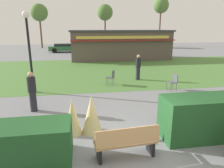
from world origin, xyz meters
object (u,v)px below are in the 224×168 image
object	(u,v)px
person_standing	(138,67)
park_bench	(126,142)
tree_left_bg	(161,6)
lamppost_mid	(29,43)
tree_center_bg	(39,13)
cafe_chair_east	(173,81)
tree_right_bg	(105,13)
parked_car_west_slot	(64,47)
parked_car_center_slot	(103,47)
food_kiosk	(121,45)
person_strolling	(32,91)
cafe_chair_west	(112,76)
parked_car_east_slot	(132,46)

from	to	relation	value
person_standing	park_bench	bearing A→B (deg)	9.83
person_standing	tree_left_bg	xyz separation A→B (m)	(11.01, 24.44, 6.28)
lamppost_mid	tree_center_bg	distance (m)	26.13
cafe_chair_east	tree_right_bg	world-z (taller)	tree_right_bg
parked_car_west_slot	parked_car_center_slot	bearing A→B (deg)	-0.01
food_kiosk	tree_center_bg	world-z (taller)	tree_center_bg
person_strolling	cafe_chair_east	bearing A→B (deg)	-105.84
parked_car_west_slot	tree_center_bg	bearing A→B (deg)	121.55
cafe_chair_east	person_standing	bearing A→B (deg)	117.54
parked_car_west_slot	lamppost_mid	bearing A→B (deg)	-91.05
cafe_chair_east	lamppost_mid	bearing A→B (deg)	174.47
lamppost_mid	parked_car_center_slot	distance (m)	20.01
park_bench	cafe_chair_east	bearing A→B (deg)	55.15
cafe_chair_west	person_standing	size ratio (longest dim) A/B	0.53
food_kiosk	tree_left_bg	distance (m)	19.05
food_kiosk	cafe_chair_east	xyz separation A→B (m)	(0.65, -11.99, -1.05)
food_kiosk	person_standing	world-z (taller)	food_kiosk
cafe_chair_west	lamppost_mid	bearing A→B (deg)	-169.15
park_bench	parked_car_west_slot	size ratio (longest dim) A/B	0.41
person_strolling	parked_car_west_slot	bearing A→B (deg)	-30.70
cafe_chair_east	tree_left_bg	xyz separation A→B (m)	(9.69, 26.98, 6.61)
park_bench	parked_car_center_slot	size ratio (longest dim) A/B	0.40
parked_car_west_slot	parked_car_center_slot	distance (m)	5.58
tree_left_bg	person_standing	bearing A→B (deg)	-114.26
person_strolling	tree_center_bg	distance (m)	29.12
lamppost_mid	parked_car_east_slot	world-z (taller)	lamppost_mid
park_bench	tree_center_bg	xyz separation A→B (m)	(-7.44, 32.17, 5.22)
person_standing	parked_car_west_slot	size ratio (longest dim) A/B	0.40
tree_left_bg	tree_center_bg	bearing A→B (deg)	-178.49
parked_car_center_slot	tree_center_bg	xyz separation A→B (m)	(-9.67, 6.67, 5.05)
park_bench	cafe_chair_east	distance (m)	6.99
parked_car_center_slot	parked_car_east_slot	bearing A→B (deg)	0.07
parked_car_east_slot	parked_car_center_slot	bearing A→B (deg)	-179.93
parked_car_east_slot	person_standing	bearing A→B (deg)	-103.24
park_bench	tree_center_bg	size ratio (longest dim) A/B	0.24
parked_car_west_slot	parked_car_east_slot	world-z (taller)	same
parked_car_west_slot	parked_car_center_slot	size ratio (longest dim) A/B	0.99
cafe_chair_east	parked_car_center_slot	size ratio (longest dim) A/B	0.21
tree_right_bg	tree_left_bg	bearing A→B (deg)	-3.50
food_kiosk	parked_car_west_slot	xyz separation A→B (m)	(-6.69, 7.77, -0.93)
cafe_chair_east	person_standing	world-z (taller)	person_standing
park_bench	cafe_chair_west	xyz separation A→B (m)	(0.73, 7.33, 0.05)
parked_car_center_slot	tree_left_bg	size ratio (longest dim) A/B	0.50
tree_center_bg	person_standing	bearing A→B (deg)	-67.05
parked_car_center_slot	parked_car_east_slot	distance (m)	4.49
parked_car_west_slot	tree_right_bg	xyz separation A→B (m)	(6.92, 7.85, 5.25)
cafe_chair_west	person_standing	bearing A→B (deg)	26.15
lamppost_mid	parked_car_west_slot	size ratio (longest dim) A/B	0.99
tree_left_bg	parked_car_east_slot	bearing A→B (deg)	-133.95
park_bench	person_standing	bearing A→B (deg)	72.13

